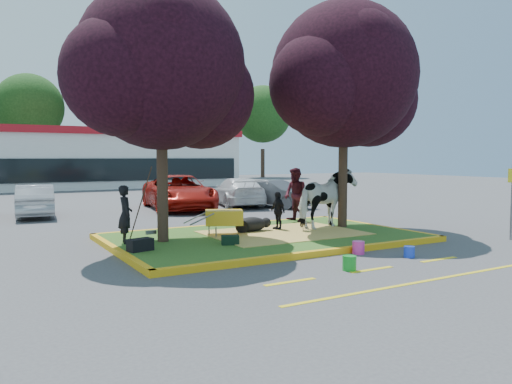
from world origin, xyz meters
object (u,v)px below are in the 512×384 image
bucket_green (349,263)px  car_silver (35,201)px  cow (326,198)px  handler (125,214)px  calf (251,224)px  wheelbarrow (225,218)px  bucket_blue (409,252)px  bucket_pink (358,248)px  sign_post (512,194)px

bucket_green → car_silver: size_ratio=0.08×
cow → handler: cow is taller
calf → bucket_green: calf is taller
wheelbarrow → bucket_blue: (2.60, -4.23, -0.49)m
wheelbarrow → bucket_pink: size_ratio=5.88×
calf → bucket_blue: (1.68, -4.38, -0.23)m
bucket_green → bucket_blue: bucket_green is taller
bucket_green → bucket_blue: (2.05, 0.32, -0.02)m
bucket_blue → calf: bearing=111.0°
sign_post → bucket_green: size_ratio=7.08×
calf → bucket_green: (-0.37, -4.70, -0.21)m
wheelbarrow → car_silver: 9.36m
bucket_pink → sign_post: bearing=-6.3°
cow → wheelbarrow: bearing=63.9°
cow → bucket_blue: (-0.62, -3.85, -0.92)m
bucket_green → handler: bearing=125.3°
bucket_green → bucket_pink: (1.32, 1.22, 0.00)m
bucket_blue → car_silver: bearing=116.9°
bucket_pink → bucket_blue: bucket_pink is taller
wheelbarrow → car_silver: size_ratio=0.48×
calf → sign_post: bearing=-18.2°
cow → car_silver: 11.39m
bucket_pink → car_silver: 13.18m
cow → bucket_green: size_ratio=7.11×
calf → bucket_blue: size_ratio=3.73×
sign_post → bucket_green: sign_post is taller
calf → bucket_blue: calf is taller
calf → sign_post: (5.99, -4.04, 0.93)m
cow → bucket_green: (-2.67, -4.17, -0.90)m
handler → sign_post: size_ratio=0.68×
wheelbarrow → calf: bearing=32.6°
calf → wheelbarrow: bearing=-155.2°
calf → car_silver: 9.66m
wheelbarrow → bucket_pink: (1.87, -3.34, -0.47)m
sign_post → bucket_pink: bearing=-172.0°
cow → bucket_green: cow is taller
cow → calf: (-2.30, 0.53, -0.69)m
cow → bucket_pink: 3.37m
bucket_pink → bucket_blue: 1.15m
wheelbarrow → bucket_pink: bearing=-37.1°
cow → wheelbarrow: size_ratio=1.18×
sign_post → bucket_pink: size_ratio=6.93×
calf → bucket_pink: bearing=-59.0°
wheelbarrow → handler: bearing=-157.7°
calf → bucket_blue: bearing=-53.2°
handler → sign_post: sign_post is taller
cow → wheelbarrow: cow is taller
cow → car_silver: cow is taller
bucket_green → bucket_pink: bearing=42.7°
sign_post → bucket_green: 6.50m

